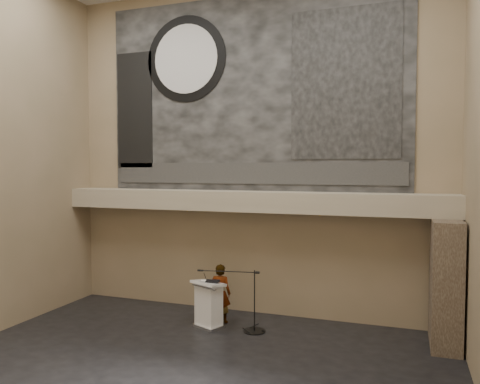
% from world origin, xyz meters
% --- Properties ---
extents(floor, '(10.00, 10.00, 0.00)m').
position_xyz_m(floor, '(0.00, 0.00, 0.00)').
color(floor, black).
rests_on(floor, ground).
extents(wall_back, '(10.00, 0.02, 8.50)m').
position_xyz_m(wall_back, '(0.00, 4.00, 4.25)').
color(wall_back, '#7E6E50').
rests_on(wall_back, floor).
extents(soffit, '(10.00, 0.80, 0.50)m').
position_xyz_m(soffit, '(0.00, 3.60, 2.95)').
color(soffit, '#9E927A').
rests_on(soffit, wall_back).
extents(sprinkler_left, '(0.04, 0.04, 0.06)m').
position_xyz_m(sprinkler_left, '(-1.60, 3.55, 2.67)').
color(sprinkler_left, '#B2893D').
rests_on(sprinkler_left, soffit).
extents(sprinkler_right, '(0.04, 0.04, 0.06)m').
position_xyz_m(sprinkler_right, '(1.90, 3.55, 2.67)').
color(sprinkler_right, '#B2893D').
rests_on(sprinkler_right, soffit).
extents(banner, '(8.00, 0.05, 5.00)m').
position_xyz_m(banner, '(0.00, 3.97, 5.70)').
color(banner, black).
rests_on(banner, wall_back).
extents(banner_text_strip, '(7.76, 0.02, 0.55)m').
position_xyz_m(banner_text_strip, '(0.00, 3.93, 3.65)').
color(banner_text_strip, '#2A2A2A').
rests_on(banner_text_strip, banner).
extents(banner_clock_rim, '(2.30, 0.02, 2.30)m').
position_xyz_m(banner_clock_rim, '(-1.80, 3.93, 6.70)').
color(banner_clock_rim, black).
rests_on(banner_clock_rim, banner).
extents(banner_clock_face, '(1.84, 0.02, 1.84)m').
position_xyz_m(banner_clock_face, '(-1.80, 3.91, 6.70)').
color(banner_clock_face, silver).
rests_on(banner_clock_face, banner).
extents(banner_building_print, '(2.60, 0.02, 3.60)m').
position_xyz_m(banner_building_print, '(2.40, 3.93, 5.80)').
color(banner_building_print, black).
rests_on(banner_building_print, banner).
extents(banner_brick_print, '(1.10, 0.02, 3.20)m').
position_xyz_m(banner_brick_print, '(-3.40, 3.93, 5.40)').
color(banner_brick_print, black).
rests_on(banner_brick_print, banner).
extents(stone_pier, '(0.60, 1.40, 2.70)m').
position_xyz_m(stone_pier, '(4.65, 3.15, 1.35)').
color(stone_pier, '#423428').
rests_on(stone_pier, floor).
extents(lectern, '(0.87, 0.76, 1.14)m').
position_xyz_m(lectern, '(-0.54, 2.50, 0.55)').
color(lectern, silver).
rests_on(lectern, floor).
extents(binder, '(0.36, 0.31, 0.04)m').
position_xyz_m(binder, '(-0.44, 2.51, 1.12)').
color(binder, black).
rests_on(binder, lectern).
extents(papers, '(0.30, 0.36, 0.00)m').
position_xyz_m(papers, '(-0.63, 2.48, 1.10)').
color(papers, white).
rests_on(papers, lectern).
extents(speaker_person, '(0.54, 0.37, 1.44)m').
position_xyz_m(speaker_person, '(-0.42, 2.95, 0.72)').
color(speaker_person, white).
rests_on(speaker_person, floor).
extents(mic_stand, '(1.59, 0.52, 1.44)m').
position_xyz_m(mic_stand, '(0.51, 2.60, 0.22)').
color(mic_stand, black).
rests_on(mic_stand, floor).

